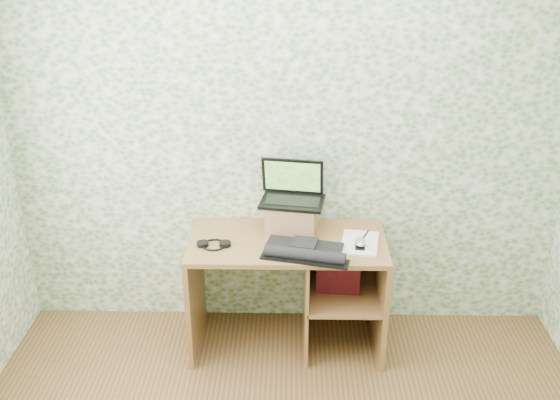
{
  "coord_description": "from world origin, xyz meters",
  "views": [
    {
      "loc": [
        0.02,
        -1.91,
        2.55
      ],
      "look_at": [
        -0.04,
        1.39,
        1.04
      ],
      "focal_mm": 40.0,
      "sensor_mm": 36.0,
      "label": 1
    }
  ],
  "objects_px": {
    "riser": "(292,216)",
    "keyboard": "(305,251)",
    "notepad": "(360,243)",
    "desk": "(300,276)",
    "laptop": "(292,191)"
  },
  "relations": [
    {
      "from": "desk",
      "to": "notepad",
      "type": "height_order",
      "value": "notepad"
    },
    {
      "from": "desk",
      "to": "keyboard",
      "type": "distance_m",
      "value": 0.36
    },
    {
      "from": "keyboard",
      "to": "notepad",
      "type": "bearing_deg",
      "value": 34.49
    },
    {
      "from": "desk",
      "to": "keyboard",
      "type": "relative_size",
      "value": 2.31
    },
    {
      "from": "desk",
      "to": "riser",
      "type": "height_order",
      "value": "riser"
    },
    {
      "from": "laptop",
      "to": "riser",
      "type": "bearing_deg",
      "value": -81.04
    },
    {
      "from": "riser",
      "to": "keyboard",
      "type": "xyz_separation_m",
      "value": [
        0.07,
        -0.32,
        -0.07
      ]
    },
    {
      "from": "riser",
      "to": "laptop",
      "type": "height_order",
      "value": "laptop"
    },
    {
      "from": "notepad",
      "to": "desk",
      "type": "bearing_deg",
      "value": 178.3
    },
    {
      "from": "riser",
      "to": "notepad",
      "type": "bearing_deg",
      "value": -24.48
    },
    {
      "from": "desk",
      "to": "laptop",
      "type": "height_order",
      "value": "laptop"
    },
    {
      "from": "laptop",
      "to": "keyboard",
      "type": "height_order",
      "value": "laptop"
    },
    {
      "from": "keyboard",
      "to": "notepad",
      "type": "relative_size",
      "value": 1.69
    },
    {
      "from": "riser",
      "to": "keyboard",
      "type": "relative_size",
      "value": 0.59
    },
    {
      "from": "riser",
      "to": "keyboard",
      "type": "bearing_deg",
      "value": -77.1
    }
  ]
}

